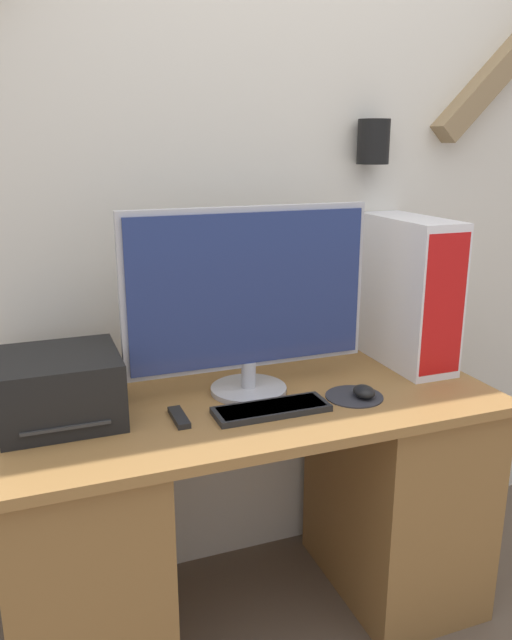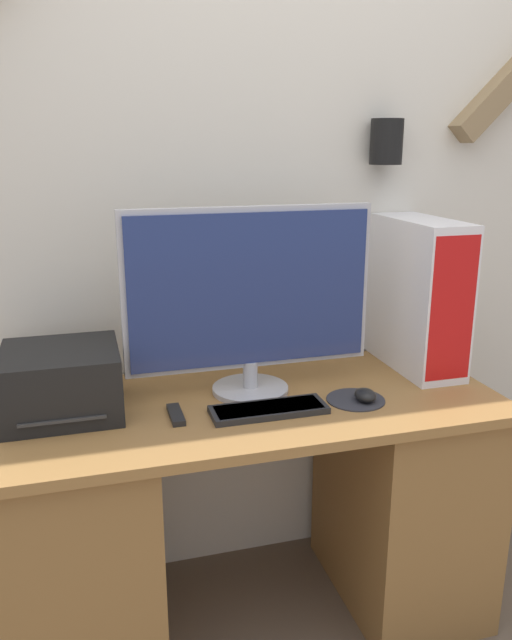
{
  "view_description": "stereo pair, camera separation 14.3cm",
  "coord_description": "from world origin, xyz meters",
  "px_view_note": "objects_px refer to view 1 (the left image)",
  "views": [
    {
      "loc": [
        -0.6,
        -1.29,
        1.52
      ],
      "look_at": [
        0.01,
        0.32,
        1.02
      ],
      "focal_mm": 35.0,
      "sensor_mm": 36.0,
      "label": 1
    },
    {
      "loc": [
        -0.47,
        -1.34,
        1.52
      ],
      "look_at": [
        0.01,
        0.32,
        1.02
      ],
      "focal_mm": 35.0,
      "sensor_mm": 36.0,
      "label": 2
    }
  ],
  "objects_px": {
    "keyboard": "(271,409)",
    "remote_control": "(179,417)",
    "printer": "(60,388)",
    "monitor": "(248,296)",
    "computer_tower": "(407,291)",
    "mouse": "(364,392)"
  },
  "relations": [
    {
      "from": "printer",
      "to": "remote_control",
      "type": "height_order",
      "value": "printer"
    },
    {
      "from": "monitor",
      "to": "computer_tower",
      "type": "xyz_separation_m",
      "value": [
        0.6,
        0.07,
        -0.05
      ]
    },
    {
      "from": "keyboard",
      "to": "computer_tower",
      "type": "bearing_deg",
      "value": 21.89
    },
    {
      "from": "remote_control",
      "to": "printer",
      "type": "bearing_deg",
      "value": 158.15
    },
    {
      "from": "monitor",
      "to": "keyboard",
      "type": "distance_m",
      "value": 0.34
    },
    {
      "from": "monitor",
      "to": "mouse",
      "type": "height_order",
      "value": "monitor"
    },
    {
      "from": "printer",
      "to": "remote_control",
      "type": "bearing_deg",
      "value": -21.85
    },
    {
      "from": "mouse",
      "to": "remote_control",
      "type": "relative_size",
      "value": 0.6
    },
    {
      "from": "printer",
      "to": "mouse",
      "type": "bearing_deg",
      "value": -11.12
    },
    {
      "from": "computer_tower",
      "to": "monitor",
      "type": "bearing_deg",
      "value": -173.35
    },
    {
      "from": "keyboard",
      "to": "printer",
      "type": "relative_size",
      "value": 1.04
    },
    {
      "from": "monitor",
      "to": "printer",
      "type": "bearing_deg",
      "value": -179.33
    },
    {
      "from": "mouse",
      "to": "keyboard",
      "type": "bearing_deg",
      "value": 178.76
    },
    {
      "from": "remote_control",
      "to": "keyboard",
      "type": "bearing_deg",
      "value": -9.09
    },
    {
      "from": "computer_tower",
      "to": "printer",
      "type": "distance_m",
      "value": 1.17
    },
    {
      "from": "keyboard",
      "to": "remote_control",
      "type": "bearing_deg",
      "value": 170.91
    },
    {
      "from": "keyboard",
      "to": "computer_tower",
      "type": "distance_m",
      "value": 0.68
    },
    {
      "from": "monitor",
      "to": "keyboard",
      "type": "bearing_deg",
      "value": -87.01
    },
    {
      "from": "keyboard",
      "to": "remote_control",
      "type": "height_order",
      "value": "keyboard"
    },
    {
      "from": "keyboard",
      "to": "remote_control",
      "type": "distance_m",
      "value": 0.26
    },
    {
      "from": "computer_tower",
      "to": "printer",
      "type": "relative_size",
      "value": 1.57
    },
    {
      "from": "monitor",
      "to": "printer",
      "type": "relative_size",
      "value": 2.35
    }
  ]
}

